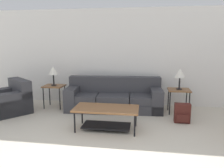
% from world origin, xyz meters
% --- Properties ---
extents(wall_back, '(9.04, 0.06, 2.60)m').
position_xyz_m(wall_back, '(0.00, 3.90, 1.30)').
color(wall_back, white).
rests_on(wall_back, ground_plane).
extents(couch, '(2.45, 1.00, 0.82)m').
position_xyz_m(couch, '(-0.19, 3.29, 0.30)').
color(couch, '#38383D').
rests_on(couch, ground_plane).
extents(armchair, '(1.32, 1.33, 0.80)m').
position_xyz_m(armchair, '(-2.71, 2.62, 0.28)').
color(armchair, '#38383D').
rests_on(armchair, ground_plane).
extents(coffee_table, '(1.26, 0.62, 0.45)m').
position_xyz_m(coffee_table, '(-0.15, 1.95, 0.33)').
color(coffee_table, brown).
rests_on(coffee_table, ground_plane).
extents(side_table_left, '(0.52, 0.45, 0.59)m').
position_xyz_m(side_table_left, '(-1.78, 3.24, 0.52)').
color(side_table_left, brown).
rests_on(side_table_left, ground_plane).
extents(side_table_right, '(0.52, 0.45, 0.59)m').
position_xyz_m(side_table_right, '(1.41, 3.24, 0.52)').
color(side_table_right, brown).
rests_on(side_table_right, ground_plane).
extents(table_lamp_left, '(0.25, 0.25, 0.50)m').
position_xyz_m(table_lamp_left, '(-1.78, 3.24, 0.97)').
color(table_lamp_left, black).
rests_on(table_lamp_left, side_table_left).
extents(table_lamp_right, '(0.25, 0.25, 0.50)m').
position_xyz_m(table_lamp_right, '(1.41, 3.24, 0.97)').
color(table_lamp_right, black).
rests_on(table_lamp_right, side_table_right).
extents(backpack, '(0.33, 0.24, 0.42)m').
position_xyz_m(backpack, '(1.40, 2.58, 0.20)').
color(backpack, '#4C1E19').
rests_on(backpack, ground_plane).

